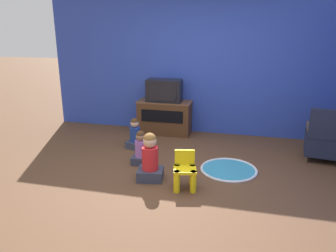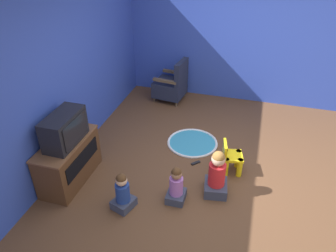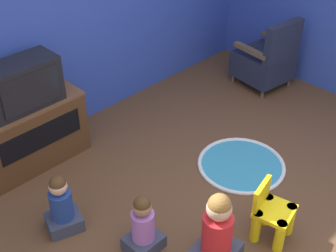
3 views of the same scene
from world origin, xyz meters
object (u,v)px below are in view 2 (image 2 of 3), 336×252
child_watching_right (176,186)px  remote_control (196,163)px  child_watching_left (123,193)px  child_watching_center (217,175)px  television (65,129)px  yellow_kid_chair (231,159)px  tv_cabinet (69,160)px  black_armchair (172,85)px

child_watching_right → remote_control: bearing=-7.0°
child_watching_left → child_watching_center: child_watching_center is taller
child_watching_right → television: bearing=90.0°
child_watching_left → remote_control: size_ratio=3.87×
child_watching_center → yellow_kid_chair: bearing=-23.5°
television → yellow_kid_chair: size_ratio=1.34×
tv_cabinet → remote_control: 1.85m
television → remote_control: (0.83, -1.58, -0.84)m
yellow_kid_chair → child_watching_right: (-0.80, 0.61, 0.02)m
child_watching_right → yellow_kid_chair: bearing=-38.0°
television → child_watching_right: television is taller
television → child_watching_left: (-0.29, -0.88, -0.62)m
television → child_watching_center: size_ratio=0.98×
television → child_watching_left: television is taller
child_watching_left → child_watching_center: size_ratio=0.80×
yellow_kid_chair → child_watching_left: bearing=119.5°
child_watching_left → remote_control: child_watching_left is taller
television → child_watching_center: (0.31, -1.97, -0.56)m
television → child_watching_center: television is taller
television → remote_control: size_ratio=4.74×
yellow_kid_chair → remote_control: yellow_kid_chair is taller
child_watching_right → remote_control: size_ratio=3.83×
tv_cabinet → child_watching_left: size_ratio=1.91×
black_armchair → child_watching_right: 2.85m
yellow_kid_chair → remote_control: bearing=75.0°
child_watching_left → black_armchair: bearing=22.2°
tv_cabinet → black_armchair: size_ratio=1.19×
black_armchair → child_watching_right: (-2.72, -0.83, -0.10)m
television → remote_control: television is taller
child_watching_center → television: bearing=90.0°
tv_cabinet → child_watching_right: size_ratio=1.93×
remote_control → child_watching_left: bearing=11.8°
black_armchair → yellow_kid_chair: bearing=43.7°
child_watching_center → tv_cabinet: bearing=89.9°
remote_control → black_armchair: bearing=-110.6°
tv_cabinet → child_watching_left: bearing=-107.6°
black_armchair → remote_control: size_ratio=6.22×
yellow_kid_chair → child_watching_left: size_ratio=0.91×
tv_cabinet → child_watching_left: 0.97m
tv_cabinet → black_armchair: black_armchair is taller
television → black_armchair: 2.87m
tv_cabinet → child_watching_center: child_watching_center is taller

